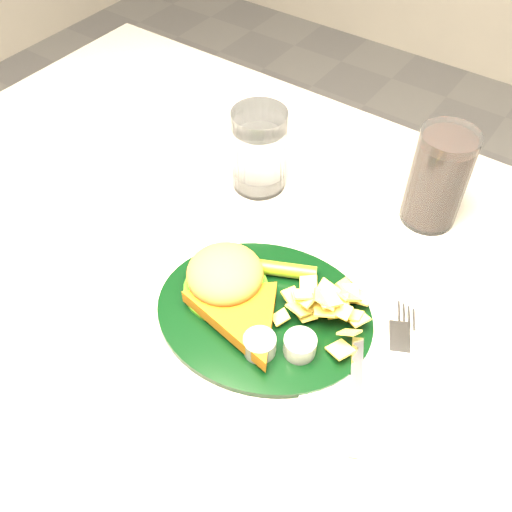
{
  "coord_description": "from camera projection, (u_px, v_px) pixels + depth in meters",
  "views": [
    {
      "loc": [
        0.31,
        -0.4,
        1.32
      ],
      "look_at": [
        0.04,
        -0.02,
        0.8
      ],
      "focal_mm": 40.0,
      "sensor_mm": 36.0,
      "label": 1
    }
  ],
  "objects": [
    {
      "name": "ground",
      "position": [
        249.0,
        475.0,
        1.32
      ],
      "size": [
        4.0,
        4.0,
        0.0
      ],
      "primitive_type": "plane",
      "color": "gray",
      "rests_on": "ground"
    },
    {
      "name": "table",
      "position": [
        247.0,
        396.0,
        1.04
      ],
      "size": [
        1.2,
        0.8,
        0.75
      ],
      "primitive_type": null,
      "color": "#9F9990",
      "rests_on": "ground"
    },
    {
      "name": "dinner_plate",
      "position": [
        264.0,
        300.0,
        0.68
      ],
      "size": [
        0.32,
        0.28,
        0.06
      ],
      "primitive_type": null,
      "rotation": [
        0.0,
        0.0,
        0.27
      ],
      "color": "black",
      "rests_on": "table"
    },
    {
      "name": "water_glass",
      "position": [
        259.0,
        150.0,
        0.82
      ],
      "size": [
        0.1,
        0.1,
        0.13
      ],
      "primitive_type": "cylinder",
      "rotation": [
        0.0,
        0.0,
        0.4
      ],
      "color": "silver",
      "rests_on": "table"
    },
    {
      "name": "cola_glass",
      "position": [
        438.0,
        178.0,
        0.76
      ],
      "size": [
        0.08,
        0.08,
        0.14
      ],
      "primitive_type": "cylinder",
      "rotation": [
        0.0,
        0.0,
        -0.02
      ],
      "color": "black",
      "rests_on": "table"
    },
    {
      "name": "fork_napkin",
      "position": [
        361.0,
        386.0,
        0.63
      ],
      "size": [
        0.21,
        0.23,
        0.01
      ],
      "primitive_type": null,
      "rotation": [
        0.0,
        0.0,
        0.47
      ],
      "color": "white",
      "rests_on": "table"
    },
    {
      "name": "ramekin",
      "position": [
        147.0,
        136.0,
        0.92
      ],
      "size": [
        0.06,
        0.06,
        0.03
      ],
      "primitive_type": "cylinder",
      "rotation": [
        0.0,
        0.0,
        0.28
      ],
      "color": "white",
      "rests_on": "table"
    }
  ]
}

